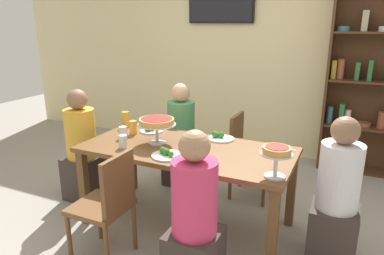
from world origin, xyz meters
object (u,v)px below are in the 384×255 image
at_px(deep_dish_pizza_stand, 157,123).
at_px(cutlery_knife_near, 285,150).
at_px(salad_plate_far_diner, 219,137).
at_px(water_glass_clear_far, 123,132).
at_px(water_glass_clear_near, 123,141).
at_px(diner_head_east, 336,202).
at_px(personal_pizza_stand, 276,154).
at_px(salad_plate_near_diner, 167,154).
at_px(chair_far_right, 246,152).
at_px(beer_glass_amber_tall, 133,127).
at_px(beer_glass_amber_short, 126,119).
at_px(chair_near_left, 108,202).
at_px(bookshelf, 376,83).
at_px(diner_near_right, 194,226).
at_px(television, 221,2).
at_px(diner_far_left, 181,142).
at_px(diner_head_west, 82,153).
at_px(salad_plate_spare, 151,130).
at_px(dining_table, 187,156).
at_px(cutlery_fork_near, 204,163).

distance_m(deep_dish_pizza_stand, cutlery_knife_near, 1.12).
bearing_deg(salad_plate_far_diner, water_glass_clear_far, -156.86).
bearing_deg(water_glass_clear_near, cutlery_knife_near, 22.39).
bearing_deg(diner_head_east, deep_dish_pizza_stand, 0.83).
height_order(personal_pizza_stand, salad_plate_near_diner, personal_pizza_stand).
bearing_deg(cutlery_knife_near, chair_far_right, -57.92).
bearing_deg(beer_glass_amber_tall, beer_glass_amber_short, 140.47).
relative_size(chair_near_left, salad_plate_near_diner, 3.40).
xyz_separation_m(bookshelf, chair_near_left, (-1.79, -2.72, -0.61)).
xyz_separation_m(diner_head_east, cutlery_knife_near, (-0.45, 0.28, 0.25)).
bearing_deg(diner_near_right, chair_far_right, 3.73).
relative_size(personal_pizza_stand, water_glass_clear_far, 2.03).
bearing_deg(beer_glass_amber_tall, water_glass_clear_far, -94.43).
relative_size(chair_near_left, beer_glass_amber_tall, 6.64).
distance_m(diner_near_right, salad_plate_near_diner, 0.71).
bearing_deg(television, deep_dish_pizza_stand, -84.02).
bearing_deg(diner_near_right, personal_pizza_stand, -43.28).
bearing_deg(personal_pizza_stand, salad_plate_near_diner, 178.19).
height_order(bookshelf, cutlery_knife_near, bookshelf).
bearing_deg(deep_dish_pizza_stand, salad_plate_far_diner, 36.95).
distance_m(diner_far_left, water_glass_clear_near, 1.04).
xyz_separation_m(chair_far_right, beer_glass_amber_tall, (-0.94, -0.65, 0.32)).
bearing_deg(chair_far_right, diner_head_west, -63.14).
bearing_deg(personal_pizza_stand, diner_head_west, 171.44).
distance_m(chair_far_right, salad_plate_near_diner, 1.13).
distance_m(salad_plate_far_diner, salad_plate_spare, 0.69).
height_order(diner_head_west, water_glass_clear_far, diner_head_west).
height_order(chair_far_right, salad_plate_near_diner, chair_far_right).
xyz_separation_m(dining_table, water_glass_clear_far, (-0.64, -0.03, 0.14)).
xyz_separation_m(diner_head_east, cutlery_fork_near, (-0.95, -0.28, 0.25)).
bearing_deg(salad_plate_spare, personal_pizza_stand, -22.21).
relative_size(dining_table, diner_near_right, 1.58).
bearing_deg(diner_near_right, deep_dish_pizza_stand, 44.04).
height_order(diner_far_left, chair_near_left, diner_far_left).
xyz_separation_m(bookshelf, chair_far_right, (-1.16, -1.25, -0.61)).
xyz_separation_m(dining_table, cutlery_knife_near, (0.78, 0.28, 0.09)).
relative_size(beer_glass_amber_short, cutlery_knife_near, 0.89).
bearing_deg(chair_near_left, television, 3.78).
xyz_separation_m(salad_plate_far_diner, cutlery_fork_near, (0.11, -0.60, -0.02)).
relative_size(bookshelf, chair_near_left, 2.54).
relative_size(chair_far_right, chair_near_left, 1.00).
bearing_deg(water_glass_clear_far, diner_head_west, 176.30).
bearing_deg(chair_far_right, deep_dish_pizza_stand, -36.80).
bearing_deg(salad_plate_far_diner, salad_plate_spare, -174.12).
bearing_deg(personal_pizza_stand, cutlery_knife_near, 94.33).
relative_size(salad_plate_near_diner, water_glass_clear_near, 2.30).
relative_size(diner_head_east, salad_plate_spare, 4.99).
xyz_separation_m(diner_head_east, chair_far_right, (-0.92, 0.77, -0.01)).
relative_size(bookshelf, deep_dish_pizza_stand, 6.55).
relative_size(television, cutlery_knife_near, 5.10).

